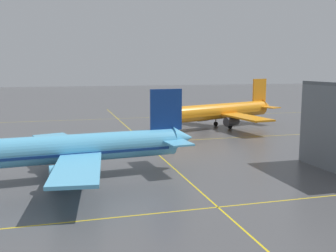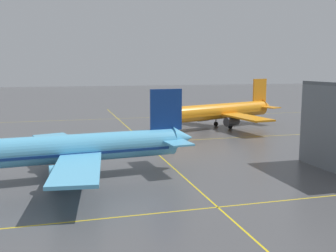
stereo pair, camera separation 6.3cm
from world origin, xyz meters
TOP-DOWN VIEW (x-y plane):
  - airliner_second_row at (-14.71, 48.73)m, footprint 35.83×30.76m
  - airliner_third_row at (20.50, 83.12)m, footprint 34.91×29.91m
  - taxiway_markings at (0.00, 52.06)m, footprint 120.20×158.58m

SIDE VIEW (x-z plane):
  - taxiway_markings at x=0.00m, z-range 0.00..0.01m
  - airliner_second_row at x=-14.71m, z-range -1.77..9.37m
  - airliner_third_row at x=20.50m, z-range -1.78..9.42m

